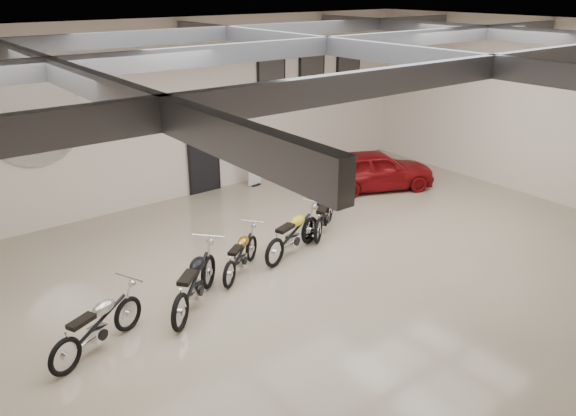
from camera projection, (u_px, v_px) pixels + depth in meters
floor at (321, 271)px, 12.22m from camera, size 16.00×12.00×0.01m
ceiling at (327, 32)px, 10.35m from camera, size 16.00×12.00×0.01m
back_wall at (184, 111)px, 15.70m from camera, size 16.00×0.02×5.00m
right_wall at (539, 110)px, 15.79m from camera, size 0.02×12.00×5.00m
ceiling_beams at (327, 46)px, 10.44m from camera, size 15.80×11.80×0.32m
door at (203, 158)px, 16.49m from camera, size 0.92×0.08×2.10m
logo_plaque at (33, 121)px, 13.30m from camera, size 2.30×0.06×1.16m
poster_left at (271, 79)px, 17.14m from camera, size 1.05×0.08×1.35m
poster_mid at (312, 74)px, 18.04m from camera, size 1.05×0.08×1.35m
poster_right at (348, 70)px, 18.94m from camera, size 1.05×0.08×1.35m
oil_sign at (243, 129)px, 17.04m from camera, size 0.72×0.10×0.72m
banner_stand at (254, 156)px, 17.04m from camera, size 0.53×0.27×1.87m
motorcycle_silver at (97, 324)px, 9.40m from camera, size 2.08×1.38×1.04m
motorcycle_black at (194, 281)px, 10.66m from camera, size 2.11×1.96×1.14m
motorcycle_gold at (241, 253)px, 11.97m from camera, size 1.81×1.51×0.94m
motorcycle_yellow at (293, 233)px, 12.78m from camera, size 2.17×1.27×1.08m
motorcycle_red at (324, 213)px, 13.97m from camera, size 1.88×1.62×0.99m
go_kart at (339, 193)px, 15.98m from camera, size 1.66×1.23×0.55m
vintage_car at (375, 170)px, 16.90m from camera, size 2.74×3.81×1.21m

